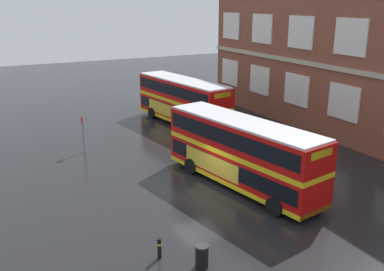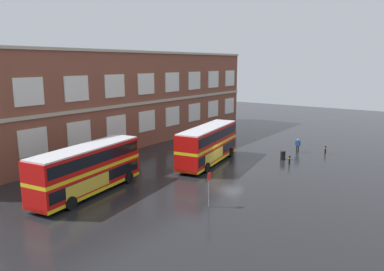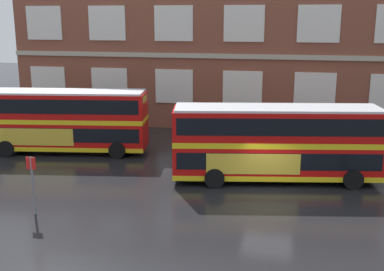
# 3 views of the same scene
# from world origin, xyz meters

# --- Properties ---
(ground_plane) EXTENTS (120.00, 120.00, 0.00)m
(ground_plane) POSITION_xyz_m (0.00, 2.00, 0.00)
(ground_plane) COLOR black
(double_decker_near) EXTENTS (11.26, 4.18, 4.07)m
(double_decker_near) POSITION_xyz_m (-13.71, 5.78, 2.15)
(double_decker_near) COLOR red
(double_decker_near) RESTS_ON ground
(double_decker_middle) EXTENTS (11.28, 4.45, 4.07)m
(double_decker_middle) POSITION_xyz_m (0.17, 2.84, 2.15)
(double_decker_middle) COLOR red
(double_decker_middle) RESTS_ON ground
(bus_stand_flag) EXTENTS (0.44, 0.10, 2.70)m
(bus_stand_flag) POSITION_xyz_m (-10.26, -4.07, 1.64)
(bus_stand_flag) COLOR slate
(bus_stand_flag) RESTS_ON ground
(station_litter_bin) EXTENTS (0.60, 0.60, 1.03)m
(station_litter_bin) POSITION_xyz_m (6.41, -3.26, 0.52)
(station_litter_bin) COLOR black
(station_litter_bin) RESTS_ON ground
(safety_bollard_west) EXTENTS (0.19, 0.19, 0.95)m
(safety_bollard_west) POSITION_xyz_m (5.00, -4.57, 0.49)
(safety_bollard_west) COLOR black
(safety_bollard_west) RESTS_ON ground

